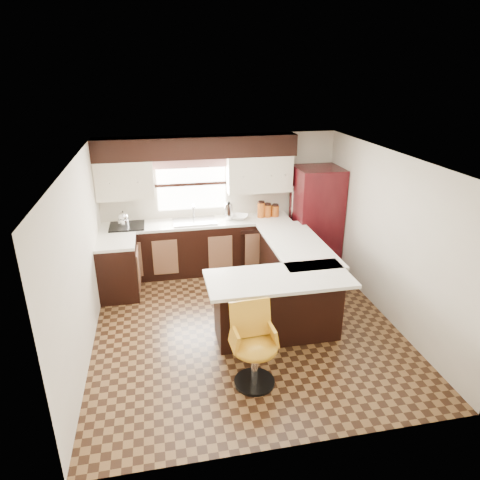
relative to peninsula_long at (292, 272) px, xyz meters
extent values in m
plane|color=#49301A|center=(-0.90, -0.62, -0.45)|extent=(4.40, 4.40, 0.00)
plane|color=silver|center=(-0.90, -0.62, 1.95)|extent=(4.40, 4.40, 0.00)
plane|color=beige|center=(-0.90, 1.58, 0.75)|extent=(4.40, 0.00, 4.40)
plane|color=beige|center=(-0.90, -2.83, 0.75)|extent=(4.40, 0.00, 4.40)
plane|color=beige|center=(-3.00, -0.62, 0.75)|extent=(0.00, 4.40, 4.40)
plane|color=beige|center=(1.20, -0.62, 0.75)|extent=(0.00, 4.40, 4.40)
cube|color=black|center=(-1.35, 1.28, 0.00)|extent=(3.30, 0.60, 0.90)
cube|color=black|center=(-2.70, 0.62, 0.00)|extent=(0.60, 0.70, 0.90)
cube|color=silver|center=(-1.35, 1.28, 0.47)|extent=(3.30, 0.60, 0.04)
cube|color=silver|center=(-2.70, 0.62, 0.47)|extent=(0.60, 0.70, 0.04)
cube|color=black|center=(-1.30, 1.40, 1.77)|extent=(3.40, 0.35, 0.36)
cube|color=beige|center=(-2.52, 1.40, 1.27)|extent=(0.94, 0.35, 0.64)
cube|color=beige|center=(-0.22, 1.40, 1.27)|extent=(1.14, 0.35, 0.64)
cube|color=white|center=(-1.40, 1.56, 1.10)|extent=(1.20, 0.02, 0.90)
cube|color=#D19B93|center=(-1.40, 1.52, 1.49)|extent=(1.30, 0.06, 0.18)
cube|color=#B2B2B7|center=(-1.40, 1.25, 0.51)|extent=(0.75, 0.45, 0.03)
cube|color=black|center=(-0.35, 0.99, -0.02)|extent=(0.58, 0.03, 0.78)
cube|color=black|center=(-2.55, 1.25, 0.51)|extent=(0.58, 0.50, 0.02)
cube|color=black|center=(0.00, 0.00, 0.00)|extent=(0.60, 1.95, 0.90)
cube|color=black|center=(-0.53, -0.97, 0.00)|extent=(1.65, 0.60, 0.90)
cube|color=silver|center=(0.05, 0.00, 0.47)|extent=(0.84, 1.95, 0.04)
cube|color=silver|center=(-0.55, -1.06, 0.47)|extent=(1.89, 0.84, 0.04)
cube|color=#3B090E|center=(0.79, 1.13, 0.47)|extent=(0.79, 0.76, 1.84)
cylinder|color=silver|center=(-0.79, 1.28, 0.64)|extent=(0.14, 0.14, 0.30)
imported|color=white|center=(-0.59, 1.27, 0.53)|extent=(0.38, 0.38, 0.07)
cylinder|color=#9E4913|center=(-0.20, 1.30, 0.63)|extent=(0.14, 0.14, 0.27)
cylinder|color=#9E4913|center=(-0.08, 1.30, 0.61)|extent=(0.14, 0.14, 0.22)
cylinder|color=#9E4913|center=(0.06, 1.30, 0.59)|extent=(0.14, 0.14, 0.20)
camera|label=1|loc=(-2.01, -5.79, 3.00)|focal=32.00mm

